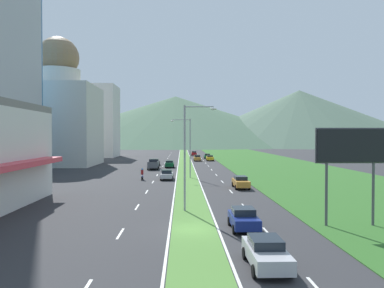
{
  "coord_description": "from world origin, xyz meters",
  "views": [
    {
      "loc": [
        -0.87,
        -26.27,
        6.71
      ],
      "look_at": [
        0.6,
        26.41,
        5.59
      ],
      "focal_mm": 34.52,
      "sensor_mm": 36.0,
      "label": 1
    }
  ],
  "objects_px": {
    "car_6": "(155,162)",
    "car_7": "(194,153)",
    "car_0": "(167,175)",
    "pickup_truck_0": "(154,164)",
    "car_8": "(210,158)",
    "street_lamp_mid": "(188,144)",
    "street_lamp_near": "(188,150)",
    "car_3": "(266,252)",
    "car_5": "(207,156)",
    "motorcycle_rider": "(142,175)",
    "billboard_roadside": "(350,151)",
    "car_9": "(244,218)",
    "car_4": "(170,164)",
    "car_2": "(241,182)",
    "car_1": "(197,158)"
  },
  "relations": [
    {
      "from": "car_0",
      "to": "pickup_truck_0",
      "type": "bearing_deg",
      "value": 10.79
    },
    {
      "from": "car_0",
      "to": "pickup_truck_0",
      "type": "relative_size",
      "value": 0.76
    },
    {
      "from": "car_4",
      "to": "motorcycle_rider",
      "type": "distance_m",
      "value": 22.72
    },
    {
      "from": "car_7",
      "to": "car_9",
      "type": "relative_size",
      "value": 1.08
    },
    {
      "from": "street_lamp_near",
      "to": "car_6",
      "type": "xyz_separation_m",
      "value": [
        -6.68,
        52.25,
        -4.73
      ]
    },
    {
      "from": "car_4",
      "to": "car_3",
      "type": "bearing_deg",
      "value": -173.47
    },
    {
      "from": "car_4",
      "to": "car_1",
      "type": "bearing_deg",
      "value": -18.31
    },
    {
      "from": "car_8",
      "to": "motorcycle_rider",
      "type": "xyz_separation_m",
      "value": [
        -13.74,
        -43.94,
        -0.03
      ]
    },
    {
      "from": "street_lamp_mid",
      "to": "pickup_truck_0",
      "type": "bearing_deg",
      "value": 112.66
    },
    {
      "from": "car_3",
      "to": "pickup_truck_0",
      "type": "relative_size",
      "value": 0.81
    },
    {
      "from": "car_0",
      "to": "street_lamp_near",
      "type": "bearing_deg",
      "value": -173.2
    },
    {
      "from": "car_7",
      "to": "pickup_truck_0",
      "type": "distance_m",
      "value": 51.68
    },
    {
      "from": "street_lamp_near",
      "to": "motorcycle_rider",
      "type": "relative_size",
      "value": 4.74
    },
    {
      "from": "car_5",
      "to": "billboard_roadside",
      "type": "bearing_deg",
      "value": 3.39
    },
    {
      "from": "street_lamp_mid",
      "to": "car_9",
      "type": "xyz_separation_m",
      "value": [
        3.47,
        -32.65,
        -4.71
      ]
    },
    {
      "from": "car_1",
      "to": "car_5",
      "type": "xyz_separation_m",
      "value": [
        3.42,
        9.83,
        -0.04
      ]
    },
    {
      "from": "street_lamp_near",
      "to": "car_3",
      "type": "relative_size",
      "value": 2.17
    },
    {
      "from": "street_lamp_mid",
      "to": "motorcycle_rider",
      "type": "relative_size",
      "value": 4.75
    },
    {
      "from": "car_6",
      "to": "car_9",
      "type": "bearing_deg",
      "value": -169.81
    },
    {
      "from": "car_6",
      "to": "car_2",
      "type": "bearing_deg",
      "value": -160.03
    },
    {
      "from": "pickup_truck_0",
      "to": "car_1",
      "type": "bearing_deg",
      "value": -22.09
    },
    {
      "from": "street_lamp_near",
      "to": "car_8",
      "type": "bearing_deg",
      "value": 84.01
    },
    {
      "from": "car_6",
      "to": "pickup_truck_0",
      "type": "relative_size",
      "value": 0.88
    },
    {
      "from": "car_9",
      "to": "car_3",
      "type": "bearing_deg",
      "value": -1.11
    },
    {
      "from": "car_4",
      "to": "car_8",
      "type": "xyz_separation_m",
      "value": [
        10.3,
        21.48,
        -0.0
      ]
    },
    {
      "from": "car_1",
      "to": "motorcycle_rider",
      "type": "relative_size",
      "value": 2.29
    },
    {
      "from": "car_7",
      "to": "car_9",
      "type": "bearing_deg",
      "value": 0.14
    },
    {
      "from": "car_7",
      "to": "car_9",
      "type": "xyz_separation_m",
      "value": [
        0.24,
        -99.5,
        -0.03
      ]
    },
    {
      "from": "car_2",
      "to": "car_9",
      "type": "bearing_deg",
      "value": -8.58
    },
    {
      "from": "car_6",
      "to": "pickup_truck_0",
      "type": "bearing_deg",
      "value": -177.98
    },
    {
      "from": "billboard_roadside",
      "to": "car_5",
      "type": "bearing_deg",
      "value": 93.39
    },
    {
      "from": "car_0",
      "to": "car_4",
      "type": "height_order",
      "value": "car_0"
    },
    {
      "from": "street_lamp_mid",
      "to": "motorcycle_rider",
      "type": "bearing_deg",
      "value": -161.27
    },
    {
      "from": "car_1",
      "to": "car_8",
      "type": "height_order",
      "value": "car_1"
    },
    {
      "from": "street_lamp_near",
      "to": "pickup_truck_0",
      "type": "relative_size",
      "value": 1.76
    },
    {
      "from": "car_2",
      "to": "car_0",
      "type": "bearing_deg",
      "value": -134.42
    },
    {
      "from": "billboard_roadside",
      "to": "car_9",
      "type": "distance_m",
      "value": 9.42
    },
    {
      "from": "car_0",
      "to": "car_7",
      "type": "xyz_separation_m",
      "value": [
        6.52,
        68.77,
        0.04
      ]
    },
    {
      "from": "car_8",
      "to": "street_lamp_mid",
      "type": "bearing_deg",
      "value": -9.15
    },
    {
      "from": "car_0",
      "to": "car_1",
      "type": "bearing_deg",
      "value": -8.69
    },
    {
      "from": "street_lamp_mid",
      "to": "billboard_roadside",
      "type": "bearing_deg",
      "value": -70.2
    },
    {
      "from": "car_4",
      "to": "car_6",
      "type": "height_order",
      "value": "car_4"
    },
    {
      "from": "car_0",
      "to": "car_9",
      "type": "distance_m",
      "value": 31.46
    },
    {
      "from": "billboard_roadside",
      "to": "pickup_truck_0",
      "type": "relative_size",
      "value": 1.36
    },
    {
      "from": "street_lamp_near",
      "to": "car_0",
      "type": "distance_m",
      "value": 24.84
    },
    {
      "from": "car_3",
      "to": "car_5",
      "type": "distance_m",
      "value": 90.92
    },
    {
      "from": "car_2",
      "to": "car_5",
      "type": "relative_size",
      "value": 1.11
    },
    {
      "from": "billboard_roadside",
      "to": "street_lamp_mid",
      "type": "bearing_deg",
      "value": 109.8
    },
    {
      "from": "car_6",
      "to": "car_7",
      "type": "bearing_deg",
      "value": -14.21
    },
    {
      "from": "car_9",
      "to": "pickup_truck_0",
      "type": "distance_m",
      "value": 49.85
    }
  ]
}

